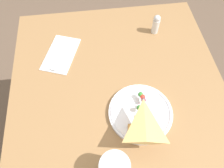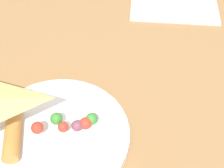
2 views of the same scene
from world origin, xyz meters
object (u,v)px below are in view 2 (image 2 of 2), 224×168
at_px(plate_pizza, 56,133).
at_px(butter_knife, 171,5).
at_px(napkin_folded, 174,7).
at_px(dining_table, 101,140).

xyz_separation_m(plate_pizza, butter_knife, (0.30, 0.28, -0.01)).
distance_m(napkin_folded, butter_knife, 0.01).
bearing_deg(butter_knife, plate_pizza, -115.07).
height_order(dining_table, butter_knife, butter_knife).
relative_size(plate_pizza, butter_knife, 1.26).
bearing_deg(butter_knife, napkin_folded, -0.00).
bearing_deg(napkin_folded, plate_pizza, -137.94).
xyz_separation_m(plate_pizza, napkin_folded, (0.31, 0.28, -0.01)).
bearing_deg(plate_pizza, dining_table, 37.09).
distance_m(dining_table, plate_pizza, 0.17).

